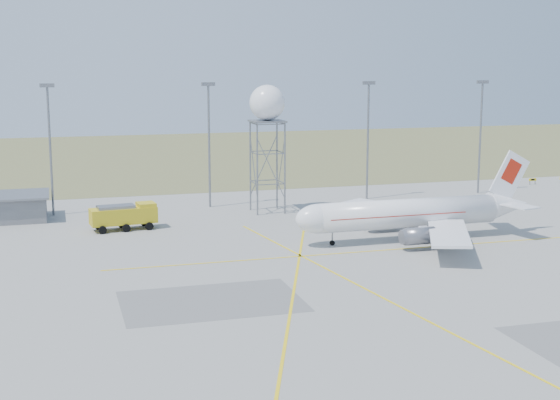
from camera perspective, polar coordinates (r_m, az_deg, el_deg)
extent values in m
plane|color=#9E9D98|center=(72.56, 13.31, -9.31)|extent=(400.00, 400.00, 0.00)
cube|color=#5B6235|center=(203.61, -6.43, 3.31)|extent=(400.00, 120.00, 0.03)
cylinder|color=slate|center=(126.01, -16.45, 3.40)|extent=(0.36, 0.36, 20.00)
cube|color=slate|center=(125.31, -16.68, 8.03)|extent=(2.20, 0.50, 0.60)
cylinder|color=slate|center=(128.37, -5.20, 3.88)|extent=(0.36, 0.36, 20.00)
cube|color=slate|center=(127.68, -5.28, 8.44)|extent=(2.20, 0.50, 0.60)
cylinder|color=slate|center=(136.51, 6.44, 4.23)|extent=(0.36, 0.36, 20.00)
cube|color=slate|center=(135.86, 6.52, 8.51)|extent=(2.20, 0.50, 0.60)
cylinder|color=slate|center=(146.38, 14.43, 4.37)|extent=(0.36, 0.36, 20.00)
cube|color=slate|center=(145.78, 14.61, 8.36)|extent=(2.20, 0.50, 0.60)
cylinder|color=black|center=(160.57, 17.81, 1.23)|extent=(0.10, 0.10, 0.80)
cylinder|color=black|center=(161.24, 18.16, 1.24)|extent=(0.10, 0.10, 0.80)
cube|color=yellow|center=(160.83, 18.00, 1.43)|extent=(1.60, 0.15, 0.50)
cube|color=black|center=(160.76, 18.01, 1.42)|extent=(0.80, 0.03, 0.30)
cylinder|color=black|center=(164.57, 19.83, 1.32)|extent=(0.10, 0.10, 0.80)
cylinder|color=white|center=(106.02, 9.27, -0.96)|extent=(25.30, 4.18, 3.89)
ellipsoid|color=white|center=(101.15, 2.83, -1.37)|extent=(6.26, 3.96, 3.89)
cube|color=black|center=(100.65, 2.21, -1.09)|extent=(1.50, 2.15, 0.95)
cone|color=white|center=(113.61, 16.33, -0.35)|extent=(5.87, 3.95, 3.89)
cube|color=white|center=(112.98, 16.43, 1.68)|extent=(6.23, 0.36, 7.31)
cube|color=#AD1B0B|center=(112.99, 16.53, 2.02)|extent=(3.35, 0.37, 3.75)
cube|color=white|center=(115.84, 15.30, 0.13)|extent=(3.17, 5.38, 0.17)
cube|color=white|center=(110.72, 17.01, -0.40)|extent=(3.17, 5.38, 0.17)
cube|color=white|center=(114.56, 7.99, -0.60)|extent=(11.14, 15.98, 0.35)
cube|color=white|center=(99.31, 12.23, -2.38)|extent=(10.87, 16.04, 0.35)
cylinder|color=slate|center=(110.96, 7.52, -1.40)|extent=(4.10, 2.28, 2.23)
cylinder|color=slate|center=(101.04, 10.15, -2.60)|extent=(4.10, 2.28, 2.23)
cube|color=#AD1B0B|center=(105.17, 8.32, -0.97)|extent=(19.47, 4.15, 0.12)
cylinder|color=black|center=(102.50, 3.84, -3.09)|extent=(0.69, 0.69, 0.87)
cube|color=black|center=(107.54, 10.15, -2.60)|extent=(1.04, 5.84, 0.87)
cylinder|color=slate|center=(107.44, 10.16, -2.38)|extent=(0.24, 0.24, 1.75)
cylinder|color=slate|center=(121.28, -1.67, 2.26)|extent=(0.27, 0.27, 14.53)
cylinder|color=slate|center=(122.48, 0.36, 2.34)|extent=(0.27, 0.27, 14.53)
cylinder|color=slate|center=(126.73, -0.22, 2.60)|extent=(0.27, 0.27, 14.53)
cylinder|color=slate|center=(125.58, -2.19, 2.52)|extent=(0.27, 0.27, 14.53)
cube|color=slate|center=(123.24, -0.94, 5.78)|extent=(5.07, 5.07, 0.28)
sphere|color=white|center=(123.06, -0.94, 7.13)|extent=(5.59, 5.59, 5.59)
cube|color=gold|center=(113.60, -11.38, -1.12)|extent=(9.64, 4.22, 2.28)
cube|color=gold|center=(114.13, -9.77, -0.54)|extent=(2.82, 3.18, 1.45)
cube|color=black|center=(114.28, -9.41, -0.47)|extent=(0.43, 2.69, 1.04)
cube|color=slate|center=(113.15, -11.92, -0.49)|extent=(5.45, 3.10, 0.41)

